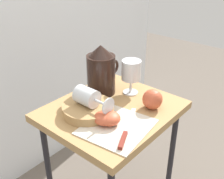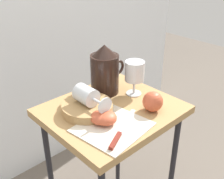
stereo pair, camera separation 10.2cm
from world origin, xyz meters
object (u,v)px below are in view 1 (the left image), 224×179
Objects in this scene: wine_glass_upright at (131,72)px; wine_glass_tipped_near at (88,97)px; pitcher at (101,74)px; apple_half_left at (104,118)px; table at (112,125)px; apple_whole at (152,99)px; apple_half_right at (110,118)px; knife at (126,133)px; basket_tray at (88,109)px.

wine_glass_upright is 0.23m from wine_glass_tipped_near.
apple_half_left is at bearing -135.13° from pitcher.
wine_glass_upright is at bearing 7.71° from table.
table is at bearing 130.11° from apple_whole.
wine_glass_upright is (0.14, 0.02, 0.18)m from table.
apple_half_right reaches higher than table.
apple_half_left is 0.34× the size of knife.
wine_glass_tipped_near reaches higher than table.
pitcher is 2.71× the size of apple_half_left.
basket_tray reaches higher than knife.
table is 3.07× the size of knife.
wine_glass_upright is 0.26m from apple_half_left.
wine_glass_tipped_near is at bearing 81.69° from apple_half_left.
apple_half_left is 0.21m from apple_whole.
pitcher is at bearing 59.46° from table.
basket_tray is 2.48× the size of apple_half_right.
apple_half_right is 1.00× the size of apple_whole.
apple_half_left is at bearing -97.69° from basket_tray.
pitcher is 0.32m from knife.
basket_tray is 0.92× the size of pitcher.
wine_glass_tipped_near is at bearing -42.80° from basket_tray.
apple_half_left is (-0.01, -0.09, -0.04)m from wine_glass_tipped_near.
apple_whole is at bearing -40.80° from wine_glass_tipped_near.
wine_glass_tipped_near is at bearing 153.95° from table.
basket_tray is at bearing 139.19° from apple_whole.
knife is (-0.01, -0.19, -0.01)m from basket_tray.
knife is at bearing -124.70° from table.
pitcher is at bearing 25.97° from wine_glass_tipped_near.
apple_half_left is at bearing 124.51° from apple_half_right.
knife is at bearing -94.35° from wine_glass_tipped_near.
wine_glass_tipped_near reaches higher than apple_half_right.
pitcher reaches higher than wine_glass_tipped_near.
basket_tray is (-0.09, 0.04, 0.10)m from table.
basket_tray is 0.11m from apple_half_right.
apple_half_left is 0.10m from knife.
table is 3.61× the size of basket_tray.
wine_glass_upright is 0.26m from apple_half_right.
apple_half_right is at bearing 82.37° from knife.
pitcher is 2.71× the size of apple_half_right.
pitcher is 0.17m from wine_glass_tipped_near.
pitcher is 2.71× the size of apple_whole.
wine_glass_tipped_near is at bearing 139.20° from apple_whole.
apple_half_right is 0.34× the size of knife.
wine_glass_tipped_near is at bearing 85.65° from knife.
apple_half_right reaches higher than basket_tray.
table is 0.15m from apple_half_left.
pitcher is (0.16, 0.07, 0.07)m from basket_tray.
apple_whole reaches higher than apple_half_left.
knife is (-0.00, -0.09, -0.02)m from apple_half_left.
wine_glass_upright is 0.65× the size of knife.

